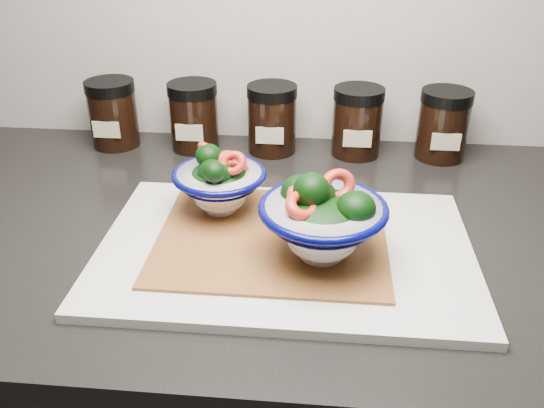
# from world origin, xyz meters

# --- Properties ---
(countertop) EXTENTS (3.50, 0.60, 0.04)m
(countertop) POSITION_xyz_m (0.00, 1.45, 0.88)
(countertop) COLOR black
(countertop) RESTS_ON cabinet
(cutting_board) EXTENTS (0.45, 0.30, 0.01)m
(cutting_board) POSITION_xyz_m (-0.02, 1.38, 0.91)
(cutting_board) COLOR beige
(cutting_board) RESTS_ON countertop
(bamboo_mat) EXTENTS (0.28, 0.24, 0.00)m
(bamboo_mat) POSITION_xyz_m (-0.03, 1.40, 0.91)
(bamboo_mat) COLOR #AA6833
(bamboo_mat) RESTS_ON cutting_board
(bowl_left) EXTENTS (0.12, 0.12, 0.10)m
(bowl_left) POSITION_xyz_m (-0.11, 1.45, 0.96)
(bowl_left) COLOR white
(bowl_left) RESTS_ON bamboo_mat
(bowl_right) EXTENTS (0.15, 0.15, 0.11)m
(bowl_right) POSITION_xyz_m (0.03, 1.36, 0.96)
(bowl_right) COLOR white
(bowl_right) RESTS_ON bamboo_mat
(spice_jar_a) EXTENTS (0.08, 0.08, 0.11)m
(spice_jar_a) POSITION_xyz_m (-0.33, 1.69, 0.96)
(spice_jar_a) COLOR black
(spice_jar_a) RESTS_ON countertop
(spice_jar_b) EXTENTS (0.08, 0.08, 0.11)m
(spice_jar_b) POSITION_xyz_m (-0.19, 1.69, 0.96)
(spice_jar_b) COLOR black
(spice_jar_b) RESTS_ON countertop
(spice_jar_c) EXTENTS (0.08, 0.08, 0.11)m
(spice_jar_c) POSITION_xyz_m (-0.06, 1.69, 0.96)
(spice_jar_c) COLOR black
(spice_jar_c) RESTS_ON countertop
(spice_jar_d) EXTENTS (0.08, 0.08, 0.11)m
(spice_jar_d) POSITION_xyz_m (0.08, 1.69, 0.96)
(spice_jar_d) COLOR black
(spice_jar_d) RESTS_ON countertop
(spice_jar_e) EXTENTS (0.08, 0.08, 0.11)m
(spice_jar_e) POSITION_xyz_m (0.22, 1.69, 0.96)
(spice_jar_e) COLOR black
(spice_jar_e) RESTS_ON countertop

